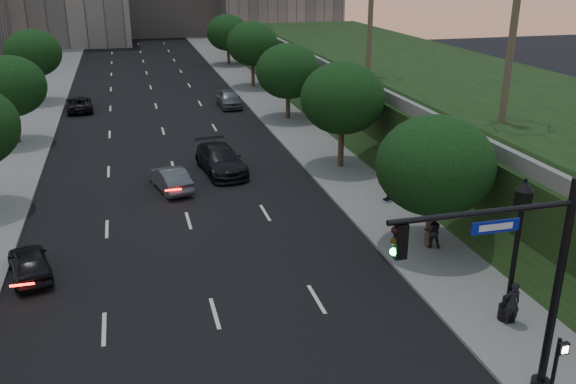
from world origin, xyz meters
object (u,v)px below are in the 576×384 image
object	(u,v)px
sedan_near_right	(221,160)
sedan_far_right	(229,98)
traffic_signal_mast	(524,293)
sedan_near_left	(29,263)
pedestrian_a	(512,303)
pedestrian_b	(433,231)
street_lamp	(514,258)
sedan_mid_left	(170,179)
sedan_far_left	(79,104)
pedestrian_c	(389,184)

from	to	relation	value
sedan_near_right	sedan_far_right	distance (m)	18.21
traffic_signal_mast	sedan_far_right	world-z (taller)	traffic_signal_mast
sedan_near_left	pedestrian_a	world-z (taller)	pedestrian_a
sedan_near_left	pedestrian_a	size ratio (longest dim) A/B	2.31
sedan_far_right	pedestrian_b	size ratio (longest dim) A/B	2.88
street_lamp	sedan_mid_left	distance (m)	20.29
sedan_near_right	sedan_far_right	xyz separation A→B (m)	(3.55, 17.86, -0.03)
sedan_near_right	pedestrian_a	size ratio (longest dim) A/B	3.44
sedan_mid_left	sedan_far_left	distance (m)	22.78
sedan_near_right	traffic_signal_mast	bearing A→B (deg)	-84.74
sedan_mid_left	sedan_near_right	bearing A→B (deg)	-158.34
pedestrian_b	street_lamp	bearing A→B (deg)	104.43
traffic_signal_mast	street_lamp	xyz separation A→B (m)	(2.34, 3.68, -1.04)
pedestrian_c	sedan_mid_left	bearing A→B (deg)	-57.18
sedan_mid_left	sedan_near_right	xyz separation A→B (m)	(3.30, 2.31, 0.13)
traffic_signal_mast	sedan_near_right	xyz separation A→B (m)	(-5.02, 23.14, -2.86)
sedan_far_right	sedan_far_left	bearing A→B (deg)	171.31
sedan_near_left	pedestrian_b	bearing A→B (deg)	159.86
street_lamp	traffic_signal_mast	bearing A→B (deg)	-122.47
pedestrian_b	sedan_far_right	bearing A→B (deg)	-66.38
traffic_signal_mast	pedestrian_a	xyz separation A→B (m)	(2.33, 3.43, -2.70)
pedestrian_c	pedestrian_a	bearing A→B (deg)	54.05
sedan_near_right	pedestrian_c	world-z (taller)	pedestrian_c
sedan_far_left	pedestrian_b	bearing A→B (deg)	112.42
traffic_signal_mast	pedestrian_c	bearing A→B (deg)	79.22
sedan_far_left	pedestrian_c	world-z (taller)	pedestrian_c
traffic_signal_mast	sedan_mid_left	bearing A→B (deg)	111.78
pedestrian_b	sedan_near_right	bearing A→B (deg)	-44.10
sedan_mid_left	sedan_far_right	distance (m)	21.30
pedestrian_b	traffic_signal_mast	bearing A→B (deg)	91.80
pedestrian_c	street_lamp	bearing A→B (deg)	54.03
sedan_mid_left	pedestrian_a	distance (m)	20.41
pedestrian_b	pedestrian_c	bearing A→B (deg)	-78.10
traffic_signal_mast	sedan_near_right	size ratio (longest dim) A/B	1.24
sedan_near_right	pedestrian_a	xyz separation A→B (m)	(7.36, -19.71, 0.15)
sedan_near_left	sedan_far_left	xyz separation A→B (m)	(0.41, 30.91, -0.00)
sedan_far_left	pedestrian_b	xyz separation A→B (m)	(16.97, -32.94, 0.31)
sedan_near_left	sedan_far_left	distance (m)	30.91
sedan_far_right	pedestrian_a	world-z (taller)	pedestrian_a
sedan_far_left	pedestrian_c	size ratio (longest dim) A/B	2.42
sedan_mid_left	pedestrian_b	distance (m)	15.46
sedan_near_right	pedestrian_c	xyz separation A→B (m)	(8.02, -7.42, 0.29)
pedestrian_a	pedestrian_b	size ratio (longest dim) A/B	1.02
sedan_near_left	pedestrian_b	distance (m)	17.51
sedan_far_right	pedestrian_a	bearing A→B (deg)	-85.14
sedan_near_left	pedestrian_c	size ratio (longest dim) A/B	1.98
sedan_near_right	pedestrian_c	distance (m)	10.93
pedestrian_a	sedan_far_right	bearing A→B (deg)	-79.21
street_lamp	sedan_near_left	distance (m)	19.14
sedan_near_left	pedestrian_c	world-z (taller)	pedestrian_c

